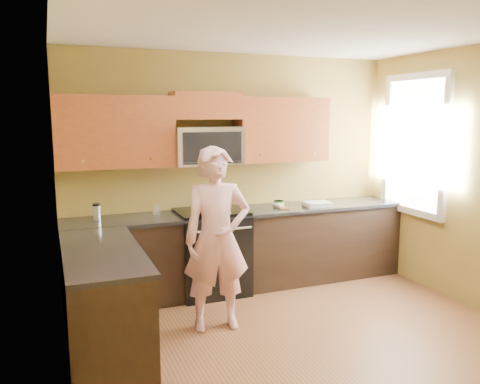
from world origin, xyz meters
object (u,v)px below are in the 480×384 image
butter_tub (279,207)px  travel_mug (97,220)px  frying_pan (209,214)px  microwave (207,164)px  woman (217,239)px  stove (211,251)px

butter_tub → travel_mug: bearing=178.9°
frying_pan → microwave: bearing=91.8°
microwave → woman: bearing=-103.1°
woman → travel_mug: 1.38m
stove → woman: (-0.24, -0.90, 0.39)m
woman → frying_pan: (0.15, 0.69, 0.09)m
woman → microwave: bearing=84.3°
travel_mug → microwave: bearing=2.5°
woman → butter_tub: size_ratio=13.11×
stove → frying_pan: size_ratio=2.05×
travel_mug → woman: bearing=-44.7°
butter_tub → microwave: bearing=173.8°
frying_pan → butter_tub: 0.98m
woman → frying_pan: size_ratio=3.71×
frying_pan → woman: bearing=-84.7°
butter_tub → travel_mug: (-2.07, 0.04, -0.00)m
woman → butter_tub: woman is taller
stove → frying_pan: 0.52m
microwave → butter_tub: bearing=-6.2°
frying_pan → butter_tub: (0.95, 0.24, -0.03)m
travel_mug → butter_tub: bearing=-1.1°
stove → microwave: (0.00, 0.12, 0.97)m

